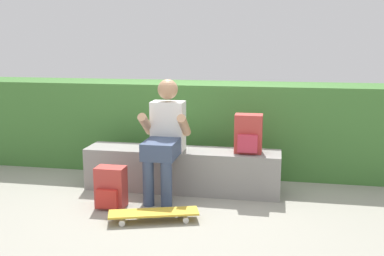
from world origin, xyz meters
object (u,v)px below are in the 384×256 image
object	(u,v)px
bench_main	(182,170)
skateboard_near_person	(154,213)
person_skater	(165,135)
backpack_on_bench	(248,134)
backpack_on_ground	(111,188)

from	to	relation	value
bench_main	skateboard_near_person	xyz separation A→B (m)	(-0.07, -0.90, -0.15)
bench_main	skateboard_near_person	bearing A→B (deg)	-94.41
person_skater	skateboard_near_person	size ratio (longest dim) A/B	1.46
skateboard_near_person	backpack_on_bench	distance (m)	1.31
backpack_on_bench	backpack_on_ground	world-z (taller)	backpack_on_bench
bench_main	backpack_on_ground	bearing A→B (deg)	-131.90
person_skater	backpack_on_bench	xyz separation A→B (m)	(0.83, 0.20, -0.01)
person_skater	backpack_on_ground	xyz separation A→B (m)	(-0.43, -0.43, -0.45)
backpack_on_ground	backpack_on_bench	bearing A→B (deg)	26.23
skateboard_near_person	backpack_on_ground	size ratio (longest dim) A/B	2.06
person_skater	skateboard_near_person	xyz separation A→B (m)	(0.07, -0.69, -0.57)
bench_main	backpack_on_bench	bearing A→B (deg)	-0.77
bench_main	skateboard_near_person	size ratio (longest dim) A/B	2.53
skateboard_near_person	backpack_on_bench	xyz separation A→B (m)	(0.77, 0.89, 0.57)
bench_main	skateboard_near_person	world-z (taller)	bench_main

